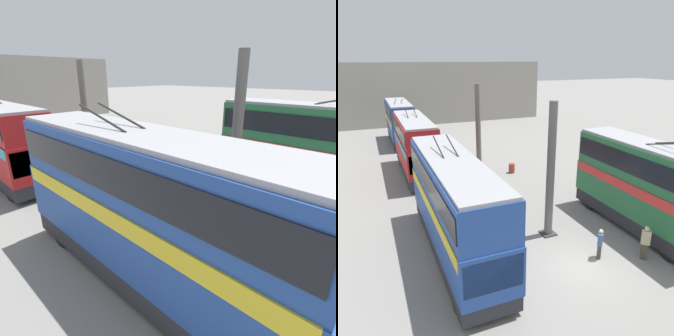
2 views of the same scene
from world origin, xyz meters
TOP-DOWN VIEW (x-y plane):
  - ground_plane at (0.00, 0.00)m, footprint 240.00×240.00m
  - support_column_near at (3.33, 0.00)m, footprint 0.81×0.81m
  - support_column_far at (15.62, 0.00)m, footprint 0.81×0.81m
  - bus_left_near at (1.84, -5.28)m, footprint 9.46×2.54m
  - bus_right_near at (3.50, 5.28)m, footprint 10.84×2.54m
  - bus_right_mid at (16.65, 5.28)m, footprint 9.56×2.54m
  - person_aisle_foreground at (0.26, -1.17)m, footprint 0.47×0.46m
  - oil_drum at (13.80, -2.38)m, footprint 0.56×0.56m

SIDE VIEW (x-z plane):
  - ground_plane at x=0.00m, z-range 0.00..0.00m
  - oil_drum at x=13.80m, z-range 0.00..0.82m
  - person_aisle_foreground at x=0.26m, z-range 0.04..1.64m
  - bus_right_mid at x=16.65m, z-range 0.04..5.54m
  - bus_right_near at x=3.50m, z-range 0.03..5.74m
  - bus_left_near at x=1.84m, z-range 0.04..5.82m
  - support_column_near at x=3.33m, z-range -0.12..7.43m
  - support_column_far at x=15.62m, z-range -0.12..7.43m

